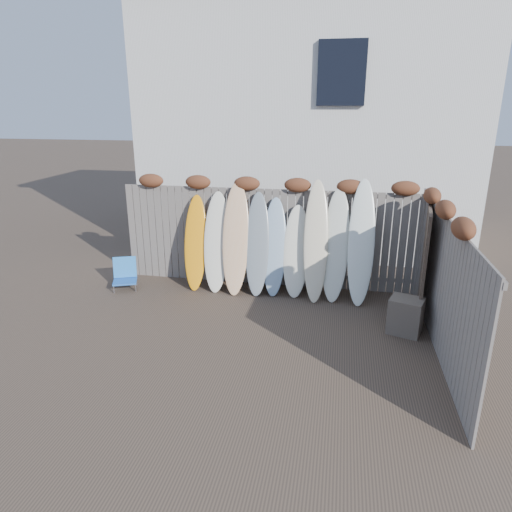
% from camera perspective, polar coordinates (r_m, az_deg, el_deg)
% --- Properties ---
extents(ground, '(80.00, 80.00, 0.00)m').
position_cam_1_polar(ground, '(7.46, -1.73, -10.19)').
color(ground, '#493A2D').
extents(back_fence, '(6.05, 0.28, 2.24)m').
position_cam_1_polar(back_fence, '(9.21, 1.74, 3.37)').
color(back_fence, slate).
rests_on(back_fence, ground).
extents(right_fence, '(0.28, 4.40, 2.24)m').
position_cam_1_polar(right_fence, '(7.25, 22.47, -2.62)').
color(right_fence, slate).
rests_on(right_fence, ground).
extents(house, '(8.50, 5.50, 6.33)m').
position_cam_1_polar(house, '(12.94, 6.81, 16.62)').
color(house, silver).
rests_on(house, ground).
extents(beach_chair, '(0.61, 0.62, 0.61)m').
position_cam_1_polar(beach_chair, '(9.69, -16.07, -2.20)').
color(beach_chair, blue).
rests_on(beach_chair, ground).
extents(wooden_crate, '(0.62, 0.57, 0.60)m').
position_cam_1_polar(wooden_crate, '(7.88, 18.18, -7.11)').
color(wooden_crate, '#715F55').
rests_on(wooden_crate, ground).
extents(lattice_panel, '(0.25, 1.29, 1.95)m').
position_cam_1_polar(lattice_panel, '(8.30, 20.23, -1.01)').
color(lattice_panel, brown).
rests_on(lattice_panel, ground).
extents(surfboard_0, '(0.51, 0.70, 1.86)m').
position_cam_1_polar(surfboard_0, '(9.25, -7.57, 1.66)').
color(surfboard_0, '#FF980E').
rests_on(surfboard_0, ground).
extents(surfboard_1, '(0.56, 0.73, 1.95)m').
position_cam_1_polar(surfboard_1, '(9.11, -4.95, 1.75)').
color(surfboard_1, silver).
rests_on(surfboard_1, ground).
extents(surfboard_2, '(0.57, 0.79, 2.15)m').
position_cam_1_polar(surfboard_2, '(8.95, -2.55, 2.17)').
color(surfboard_2, '#F5D595').
rests_on(surfboard_2, ground).
extents(surfboard_3, '(0.53, 0.74, 1.97)m').
position_cam_1_polar(surfboard_3, '(8.90, 0.17, 1.50)').
color(surfboard_3, slate).
rests_on(surfboard_3, ground).
extents(surfboard_4, '(0.50, 0.70, 1.87)m').
position_cam_1_polar(surfboard_4, '(8.90, 2.32, 1.15)').
color(surfboard_4, '#91ADC5').
rests_on(surfboard_4, ground).
extents(surfboard_5, '(0.52, 0.64, 1.74)m').
position_cam_1_polar(surfboard_5, '(8.86, 5.04, 0.58)').
color(surfboard_5, white).
rests_on(surfboard_5, ground).
extents(surfboard_6, '(0.51, 0.82, 2.24)m').
position_cam_1_polar(surfboard_6, '(8.69, 7.50, 1.85)').
color(surfboard_6, beige).
rests_on(surfboard_6, ground).
extents(surfboard_7, '(0.53, 0.76, 2.09)m').
position_cam_1_polar(surfboard_7, '(8.75, 9.93, 1.32)').
color(surfboard_7, silver).
rests_on(surfboard_7, ground).
extents(surfboard_8, '(0.49, 0.80, 2.28)m').
position_cam_1_polar(surfboard_8, '(8.68, 13.02, 1.65)').
color(surfboard_8, white).
rests_on(surfboard_8, ground).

